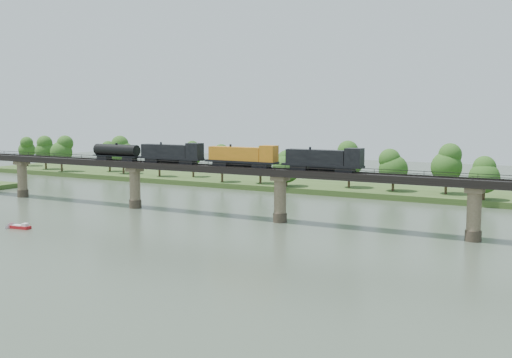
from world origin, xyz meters
The scene contains 7 objects.
ground centered at (0.00, 0.00, 0.00)m, with size 400.00×400.00×0.00m, color #384536.
far_bank centered at (0.00, 85.00, 0.80)m, with size 300.00×24.00×1.60m, color #314A1D.
bridge centered at (0.00, 30.00, 5.46)m, with size 236.00×30.00×11.50m.
bridge_superstructure centered at (0.00, 30.00, 11.79)m, with size 220.00×4.90×0.75m.
far_treeline centered at (-8.21, 80.52, 8.83)m, with size 289.06×17.54×13.60m.
freight_train centered at (-15.96, 30.00, 13.83)m, with size 71.02×2.77×4.89m.
motorboat centered at (-42.17, -2.75, 0.41)m, with size 4.47×2.06×1.21m.
Camera 1 is at (62.68, -90.33, 24.17)m, focal length 45.00 mm.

